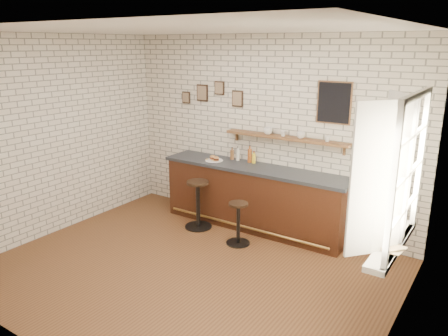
{
  "coord_description": "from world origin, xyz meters",
  "views": [
    {
      "loc": [
        3.22,
        -3.98,
        2.85
      ],
      "look_at": [
        -0.04,
        0.9,
        1.17
      ],
      "focal_mm": 35.0,
      "sensor_mm": 36.0,
      "label": 1
    }
  ],
  "objects_px": {
    "shelf_cup_b": "(283,133)",
    "book_upper": "(386,244)",
    "ciabatta_sandwich": "(215,158)",
    "shelf_cup_c": "(301,135)",
    "sandwich_plate": "(214,160)",
    "bar_stool_left": "(198,203)",
    "book_lower": "(386,247)",
    "bitters_bottle_brown": "(232,154)",
    "bitters_bottle_amber": "(250,155)",
    "condiment_bottle_yellow": "(254,158)",
    "bar_counter": "(254,197)",
    "bitters_bottle_white": "(238,155)",
    "shelf_cup_d": "(327,139)",
    "shelf_cup_a": "(268,131)",
    "bar_stool_right": "(238,222)"
  },
  "relations": [
    {
      "from": "sandwich_plate",
      "to": "bar_stool_left",
      "type": "xyz_separation_m",
      "value": [
        -0.0,
        -0.45,
        -0.6
      ]
    },
    {
      "from": "bitters_bottle_amber",
      "to": "bar_stool_right",
      "type": "distance_m",
      "value": 1.18
    },
    {
      "from": "shelf_cup_b",
      "to": "book_upper",
      "type": "relative_size",
      "value": 0.45
    },
    {
      "from": "bar_counter",
      "to": "bar_stool_right",
      "type": "xyz_separation_m",
      "value": [
        0.12,
        -0.66,
        -0.16
      ]
    },
    {
      "from": "bar_counter",
      "to": "shelf_cup_b",
      "type": "height_order",
      "value": "shelf_cup_b"
    },
    {
      "from": "shelf_cup_a",
      "to": "condiment_bottle_yellow",
      "type": "bearing_deg",
      "value": 145.08
    },
    {
      "from": "bitters_bottle_brown",
      "to": "book_upper",
      "type": "height_order",
      "value": "bitters_bottle_brown"
    },
    {
      "from": "book_upper",
      "to": "sandwich_plate",
      "type": "bearing_deg",
      "value": -165.54
    },
    {
      "from": "bar_stool_left",
      "to": "shelf_cup_c",
      "type": "height_order",
      "value": "shelf_cup_c"
    },
    {
      "from": "shelf_cup_a",
      "to": "shelf_cup_b",
      "type": "xyz_separation_m",
      "value": [
        0.26,
        0.0,
        -0.01
      ]
    },
    {
      "from": "condiment_bottle_yellow",
      "to": "shelf_cup_a",
      "type": "relative_size",
      "value": 1.38
    },
    {
      "from": "book_lower",
      "to": "bar_counter",
      "type": "bearing_deg",
      "value": 156.31
    },
    {
      "from": "shelf_cup_d",
      "to": "shelf_cup_a",
      "type": "bearing_deg",
      "value": 152.98
    },
    {
      "from": "ciabatta_sandwich",
      "to": "book_lower",
      "type": "xyz_separation_m",
      "value": [
        3.1,
        -1.53,
        -0.12
      ]
    },
    {
      "from": "bar_counter",
      "to": "shelf_cup_c",
      "type": "distance_m",
      "value": 1.25
    },
    {
      "from": "sandwich_plate",
      "to": "book_lower",
      "type": "xyz_separation_m",
      "value": [
        3.11,
        -1.53,
        -0.08
      ]
    },
    {
      "from": "bar_stool_left",
      "to": "ciabatta_sandwich",
      "type": "bearing_deg",
      "value": 88.54
    },
    {
      "from": "bar_counter",
      "to": "shelf_cup_b",
      "type": "xyz_separation_m",
      "value": [
        0.37,
        0.2,
        1.04
      ]
    },
    {
      "from": "shelf_cup_b",
      "to": "book_lower",
      "type": "height_order",
      "value": "shelf_cup_b"
    },
    {
      "from": "shelf_cup_b",
      "to": "bitters_bottle_brown",
      "type": "bearing_deg",
      "value": 133.68
    },
    {
      "from": "condiment_bottle_yellow",
      "to": "shelf_cup_c",
      "type": "bearing_deg",
      "value": 1.74
    },
    {
      "from": "sandwich_plate",
      "to": "shelf_cup_c",
      "type": "distance_m",
      "value": 1.51
    },
    {
      "from": "sandwich_plate",
      "to": "bar_counter",
      "type": "bearing_deg",
      "value": 4.09
    },
    {
      "from": "bitters_bottle_white",
      "to": "bar_stool_left",
      "type": "relative_size",
      "value": 0.3
    },
    {
      "from": "condiment_bottle_yellow",
      "to": "shelf_cup_b",
      "type": "distance_m",
      "value": 0.67
    },
    {
      "from": "sandwich_plate",
      "to": "bitters_bottle_white",
      "type": "bearing_deg",
      "value": 36.25
    },
    {
      "from": "sandwich_plate",
      "to": "bar_stool_right",
      "type": "distance_m",
      "value": 1.24
    },
    {
      "from": "bar_stool_left",
      "to": "bar_stool_right",
      "type": "height_order",
      "value": "bar_stool_left"
    },
    {
      "from": "bitters_bottle_brown",
      "to": "bitters_bottle_amber",
      "type": "distance_m",
      "value": 0.34
    },
    {
      "from": "sandwich_plate",
      "to": "shelf_cup_a",
      "type": "xyz_separation_m",
      "value": [
        0.84,
        0.25,
        0.54
      ]
    },
    {
      "from": "ciabatta_sandwich",
      "to": "shelf_cup_c",
      "type": "distance_m",
      "value": 1.49
    },
    {
      "from": "bar_counter",
      "to": "book_lower",
      "type": "relative_size",
      "value": 13.36
    },
    {
      "from": "bar_stool_left",
      "to": "shelf_cup_a",
      "type": "bearing_deg",
      "value": 39.74
    },
    {
      "from": "bitters_bottle_white",
      "to": "book_lower",
      "type": "height_order",
      "value": "bitters_bottle_white"
    },
    {
      "from": "shelf_cup_c",
      "to": "shelf_cup_d",
      "type": "height_order",
      "value": "shelf_cup_c"
    },
    {
      "from": "sandwich_plate",
      "to": "condiment_bottle_yellow",
      "type": "distance_m",
      "value": 0.66
    },
    {
      "from": "bar_stool_left",
      "to": "shelf_cup_d",
      "type": "relative_size",
      "value": 8.74
    },
    {
      "from": "ciabatta_sandwich",
      "to": "book_upper",
      "type": "relative_size",
      "value": 1.06
    },
    {
      "from": "bar_counter",
      "to": "bitters_bottle_amber",
      "type": "relative_size",
      "value": 11.1
    },
    {
      "from": "condiment_bottle_yellow",
      "to": "book_upper",
      "type": "distance_m",
      "value": 3.05
    },
    {
      "from": "bar_stool_right",
      "to": "shelf_cup_b",
      "type": "relative_size",
      "value": 6.96
    },
    {
      "from": "shelf_cup_b",
      "to": "shelf_cup_c",
      "type": "xyz_separation_m",
      "value": [
        0.29,
        0.0,
        0.01
      ]
    },
    {
      "from": "bitters_bottle_brown",
      "to": "shelf_cup_b",
      "type": "xyz_separation_m",
      "value": [
        0.9,
        0.02,
        0.45
      ]
    },
    {
      "from": "shelf_cup_a",
      "to": "bitters_bottle_white",
      "type": "bearing_deg",
      "value": 141.75
    },
    {
      "from": "bar_counter",
      "to": "bitters_bottle_white",
      "type": "bearing_deg",
      "value": 156.85
    },
    {
      "from": "bitters_bottle_brown",
      "to": "bitters_bottle_white",
      "type": "xyz_separation_m",
      "value": [
        0.11,
        -0.0,
        0.01
      ]
    },
    {
      "from": "bar_counter",
      "to": "book_lower",
      "type": "bearing_deg",
      "value": -33.54
    },
    {
      "from": "bitters_bottle_white",
      "to": "bar_stool_right",
      "type": "bearing_deg",
      "value": -57.26
    },
    {
      "from": "shelf_cup_d",
      "to": "book_upper",
      "type": "distance_m",
      "value": 2.28
    },
    {
      "from": "bitters_bottle_white",
      "to": "shelf_cup_d",
      "type": "height_order",
      "value": "shelf_cup_d"
    }
  ]
}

